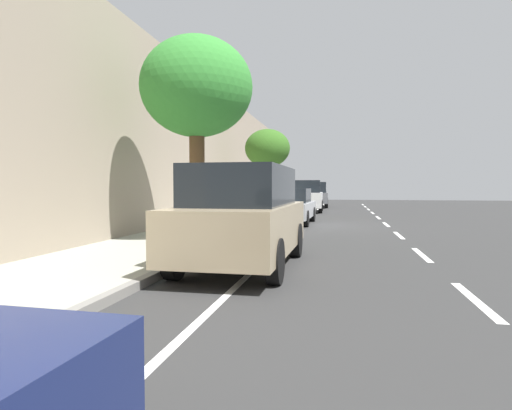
{
  "coord_description": "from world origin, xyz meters",
  "views": [
    {
      "loc": [
        -1.34,
        18.34,
        1.59
      ],
      "look_at": [
        1.18,
        5.41,
        1.04
      ],
      "focal_mm": 30.86,
      "sensor_mm": 36.0,
      "label": 1
    }
  ],
  "objects_px": {
    "parked_pickup_grey_nearest": "(315,196)",
    "parked_suv_white_second": "(307,196)",
    "parked_suv_tan_far": "(244,215)",
    "street_tree_near_cyclist": "(267,149)",
    "bicycle_at_curb": "(259,224)",
    "fire_hydrant": "(254,212)",
    "pedestrian_on_phone": "(270,194)",
    "cyclist_with_backpack": "(255,201)",
    "street_tree_mid_block": "(197,89)",
    "parked_sedan_silver_mid": "(291,206)"
  },
  "relations": [
    {
      "from": "parked_suv_tan_far",
      "to": "pedestrian_on_phone",
      "type": "bearing_deg",
      "value": -81.92
    },
    {
      "from": "street_tree_near_cyclist",
      "to": "bicycle_at_curb",
      "type": "bearing_deg",
      "value": 97.92
    },
    {
      "from": "parked_sedan_silver_mid",
      "to": "cyclist_with_backpack",
      "type": "relative_size",
      "value": 2.49
    },
    {
      "from": "parked_pickup_grey_nearest",
      "to": "bicycle_at_curb",
      "type": "height_order",
      "value": "parked_pickup_grey_nearest"
    },
    {
      "from": "parked_pickup_grey_nearest",
      "to": "parked_suv_white_second",
      "type": "bearing_deg",
      "value": 89.24
    },
    {
      "from": "parked_sedan_silver_mid",
      "to": "parked_suv_tan_far",
      "type": "relative_size",
      "value": 0.94
    },
    {
      "from": "parked_suv_tan_far",
      "to": "street_tree_near_cyclist",
      "type": "relative_size",
      "value": 1.05
    },
    {
      "from": "parked_sedan_silver_mid",
      "to": "cyclist_with_backpack",
      "type": "xyz_separation_m",
      "value": [
        0.71,
        4.22,
        0.35
      ]
    },
    {
      "from": "cyclist_with_backpack",
      "to": "street_tree_near_cyclist",
      "type": "relative_size",
      "value": 0.4
    },
    {
      "from": "street_tree_mid_block",
      "to": "fire_hydrant",
      "type": "bearing_deg",
      "value": -93.31
    },
    {
      "from": "parked_suv_white_second",
      "to": "pedestrian_on_phone",
      "type": "relative_size",
      "value": 3.0
    },
    {
      "from": "street_tree_mid_block",
      "to": "pedestrian_on_phone",
      "type": "distance_m",
      "value": 22.12
    },
    {
      "from": "parked_pickup_grey_nearest",
      "to": "fire_hydrant",
      "type": "relative_size",
      "value": 6.41
    },
    {
      "from": "bicycle_at_curb",
      "to": "fire_hydrant",
      "type": "distance_m",
      "value": 3.65
    },
    {
      "from": "parked_sedan_silver_mid",
      "to": "pedestrian_on_phone",
      "type": "height_order",
      "value": "pedestrian_on_phone"
    },
    {
      "from": "parked_suv_white_second",
      "to": "parked_suv_tan_far",
      "type": "xyz_separation_m",
      "value": [
        -0.26,
        19.57,
        0.0
      ]
    },
    {
      "from": "parked_suv_white_second",
      "to": "cyclist_with_backpack",
      "type": "height_order",
      "value": "parked_suv_white_second"
    },
    {
      "from": "parked_sedan_silver_mid",
      "to": "pedestrian_on_phone",
      "type": "xyz_separation_m",
      "value": [
        3.28,
        -14.55,
        0.28
      ]
    },
    {
      "from": "bicycle_at_curb",
      "to": "fire_hydrant",
      "type": "height_order",
      "value": "fire_hydrant"
    },
    {
      "from": "parked_suv_tan_far",
      "to": "pedestrian_on_phone",
      "type": "relative_size",
      "value": 2.98
    },
    {
      "from": "parked_suv_tan_far",
      "to": "pedestrian_on_phone",
      "type": "xyz_separation_m",
      "value": [
        3.53,
        -24.88,
        0.01
      ]
    },
    {
      "from": "parked_suv_white_second",
      "to": "parked_suv_tan_far",
      "type": "distance_m",
      "value": 19.57
    },
    {
      "from": "parked_suv_tan_far",
      "to": "fire_hydrant",
      "type": "xyz_separation_m",
      "value": [
        1.64,
        -9.18,
        -0.46
      ]
    },
    {
      "from": "parked_pickup_grey_nearest",
      "to": "fire_hydrant",
      "type": "xyz_separation_m",
      "value": [
        1.46,
        16.86,
        -0.33
      ]
    },
    {
      "from": "parked_pickup_grey_nearest",
      "to": "cyclist_with_backpack",
      "type": "height_order",
      "value": "parked_pickup_grey_nearest"
    },
    {
      "from": "parked_pickup_grey_nearest",
      "to": "street_tree_near_cyclist",
      "type": "bearing_deg",
      "value": 80.96
    },
    {
      "from": "parked_suv_tan_far",
      "to": "street_tree_near_cyclist",
      "type": "bearing_deg",
      "value": -82.25
    },
    {
      "from": "bicycle_at_curb",
      "to": "cyclist_with_backpack",
      "type": "relative_size",
      "value": 0.83
    },
    {
      "from": "street_tree_near_cyclist",
      "to": "street_tree_mid_block",
      "type": "xyz_separation_m",
      "value": [
        0.0,
        11.58,
        0.66
      ]
    },
    {
      "from": "parked_suv_tan_far",
      "to": "fire_hydrant",
      "type": "distance_m",
      "value": 9.33
    },
    {
      "from": "parked_suv_white_second",
      "to": "parked_suv_tan_far",
      "type": "height_order",
      "value": "same"
    },
    {
      "from": "bicycle_at_curb",
      "to": "pedestrian_on_phone",
      "type": "relative_size",
      "value": 0.94
    },
    {
      "from": "pedestrian_on_phone",
      "to": "fire_hydrant",
      "type": "height_order",
      "value": "pedestrian_on_phone"
    },
    {
      "from": "parked_suv_white_second",
      "to": "fire_hydrant",
      "type": "distance_m",
      "value": 10.49
    },
    {
      "from": "street_tree_mid_block",
      "to": "parked_suv_white_second",
      "type": "bearing_deg",
      "value": -95.98
    },
    {
      "from": "bicycle_at_curb",
      "to": "parked_suv_white_second",
      "type": "bearing_deg",
      "value": -91.98
    },
    {
      "from": "parked_sedan_silver_mid",
      "to": "pedestrian_on_phone",
      "type": "bearing_deg",
      "value": -77.31
    },
    {
      "from": "pedestrian_on_phone",
      "to": "parked_sedan_silver_mid",
      "type": "bearing_deg",
      "value": 102.69
    },
    {
      "from": "parked_suv_white_second",
      "to": "street_tree_near_cyclist",
      "type": "distance_m",
      "value": 5.83
    },
    {
      "from": "cyclist_with_backpack",
      "to": "pedestrian_on_phone",
      "type": "distance_m",
      "value": 18.95
    },
    {
      "from": "parked_pickup_grey_nearest",
      "to": "cyclist_with_backpack",
      "type": "distance_m",
      "value": 19.95
    },
    {
      "from": "parked_suv_white_second",
      "to": "parked_sedan_silver_mid",
      "type": "bearing_deg",
      "value": 90.05
    },
    {
      "from": "fire_hydrant",
      "to": "parked_suv_white_second",
      "type": "bearing_deg",
      "value": -97.54
    },
    {
      "from": "parked_suv_tan_far",
      "to": "street_tree_mid_block",
      "type": "distance_m",
      "value": 4.86
    },
    {
      "from": "street_tree_near_cyclist",
      "to": "fire_hydrant",
      "type": "distance_m",
      "value": 6.24
    },
    {
      "from": "parked_pickup_grey_nearest",
      "to": "street_tree_near_cyclist",
      "type": "height_order",
      "value": "street_tree_near_cyclist"
    },
    {
      "from": "street_tree_near_cyclist",
      "to": "pedestrian_on_phone",
      "type": "distance_m",
      "value": 10.67
    },
    {
      "from": "pedestrian_on_phone",
      "to": "cyclist_with_backpack",
      "type": "bearing_deg",
      "value": 97.79
    },
    {
      "from": "parked_suv_white_second",
      "to": "cyclist_with_backpack",
      "type": "xyz_separation_m",
      "value": [
        0.7,
        13.47,
        0.07
      ]
    },
    {
      "from": "parked_pickup_grey_nearest",
      "to": "parked_suv_white_second",
      "type": "xyz_separation_m",
      "value": [
        0.09,
        6.47,
        0.13
      ]
    }
  ]
}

